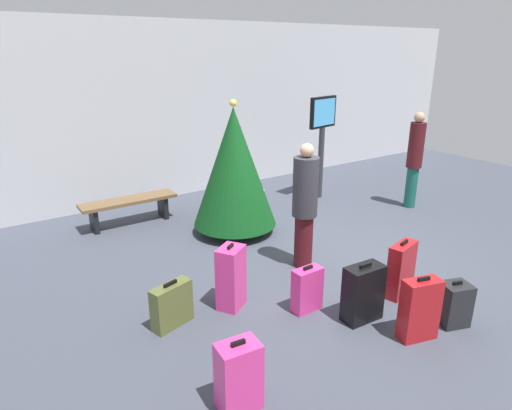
{
  "coord_description": "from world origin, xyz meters",
  "views": [
    {
      "loc": [
        -4.35,
        -4.21,
        3.02
      ],
      "look_at": [
        -0.99,
        0.77,
        0.9
      ],
      "focal_mm": 31.04,
      "sensor_mm": 36.0,
      "label": 1
    }
  ],
  "objects_px": {
    "suitcase_2": "(172,305)",
    "holiday_tree": "(234,167)",
    "suitcase_6": "(401,269)",
    "suitcase_7": "(420,309)",
    "waiting_bench": "(129,205)",
    "suitcase_3": "(231,278)",
    "suitcase_0": "(307,290)",
    "suitcase_4": "(239,376)",
    "traveller_0": "(415,157)",
    "suitcase_1": "(363,293)",
    "suitcase_5": "(454,304)",
    "flight_info_kiosk": "(322,130)",
    "traveller_1": "(305,204)"
  },
  "relations": [
    {
      "from": "suitcase_0",
      "to": "suitcase_6",
      "type": "relative_size",
      "value": 0.79
    },
    {
      "from": "suitcase_3",
      "to": "traveller_0",
      "type": "bearing_deg",
      "value": 13.31
    },
    {
      "from": "suitcase_3",
      "to": "suitcase_5",
      "type": "relative_size",
      "value": 1.51
    },
    {
      "from": "suitcase_2",
      "to": "suitcase_6",
      "type": "xyz_separation_m",
      "value": [
        2.72,
        -1.01,
        0.1
      ]
    },
    {
      "from": "suitcase_7",
      "to": "suitcase_0",
      "type": "bearing_deg",
      "value": 120.43
    },
    {
      "from": "flight_info_kiosk",
      "to": "suitcase_4",
      "type": "bearing_deg",
      "value": -138.29
    },
    {
      "from": "suitcase_4",
      "to": "suitcase_5",
      "type": "height_order",
      "value": "suitcase_4"
    },
    {
      "from": "flight_info_kiosk",
      "to": "suitcase_0",
      "type": "relative_size",
      "value": 3.58
    },
    {
      "from": "traveller_0",
      "to": "suitcase_0",
      "type": "height_order",
      "value": "traveller_0"
    },
    {
      "from": "traveller_0",
      "to": "suitcase_3",
      "type": "distance_m",
      "value": 5.08
    },
    {
      "from": "flight_info_kiosk",
      "to": "suitcase_5",
      "type": "relative_size",
      "value": 3.85
    },
    {
      "from": "traveller_1",
      "to": "suitcase_6",
      "type": "distance_m",
      "value": 1.55
    },
    {
      "from": "suitcase_7",
      "to": "suitcase_6",
      "type": "bearing_deg",
      "value": 50.78
    },
    {
      "from": "suitcase_5",
      "to": "suitcase_6",
      "type": "height_order",
      "value": "suitcase_6"
    },
    {
      "from": "traveller_0",
      "to": "waiting_bench",
      "type": "bearing_deg",
      "value": 155.95
    },
    {
      "from": "traveller_0",
      "to": "suitcase_7",
      "type": "height_order",
      "value": "traveller_0"
    },
    {
      "from": "suitcase_1",
      "to": "suitcase_6",
      "type": "height_order",
      "value": "suitcase_6"
    },
    {
      "from": "holiday_tree",
      "to": "suitcase_3",
      "type": "relative_size",
      "value": 2.73
    },
    {
      "from": "suitcase_1",
      "to": "suitcase_5",
      "type": "distance_m",
      "value": 1.04
    },
    {
      "from": "suitcase_4",
      "to": "suitcase_7",
      "type": "distance_m",
      "value": 2.17
    },
    {
      "from": "flight_info_kiosk",
      "to": "suitcase_5",
      "type": "bearing_deg",
      "value": -113.01
    },
    {
      "from": "suitcase_0",
      "to": "suitcase_4",
      "type": "height_order",
      "value": "suitcase_4"
    },
    {
      "from": "flight_info_kiosk",
      "to": "suitcase_1",
      "type": "distance_m",
      "value": 4.73
    },
    {
      "from": "traveller_1",
      "to": "suitcase_5",
      "type": "height_order",
      "value": "traveller_1"
    },
    {
      "from": "traveller_0",
      "to": "suitcase_7",
      "type": "relative_size",
      "value": 2.54
    },
    {
      "from": "suitcase_0",
      "to": "suitcase_4",
      "type": "xyz_separation_m",
      "value": [
        -1.51,
        -0.86,
        0.05
      ]
    },
    {
      "from": "waiting_bench",
      "to": "flight_info_kiosk",
      "type": "bearing_deg",
      "value": -10.87
    },
    {
      "from": "suitcase_5",
      "to": "holiday_tree",
      "type": "bearing_deg",
      "value": 99.75
    },
    {
      "from": "holiday_tree",
      "to": "waiting_bench",
      "type": "bearing_deg",
      "value": 135.3
    },
    {
      "from": "suitcase_0",
      "to": "suitcase_7",
      "type": "height_order",
      "value": "suitcase_7"
    },
    {
      "from": "traveller_0",
      "to": "suitcase_1",
      "type": "distance_m",
      "value": 4.45
    },
    {
      "from": "suitcase_7",
      "to": "suitcase_2",
      "type": "bearing_deg",
      "value": 141.13
    },
    {
      "from": "holiday_tree",
      "to": "suitcase_2",
      "type": "distance_m",
      "value": 2.99
    },
    {
      "from": "suitcase_0",
      "to": "suitcase_2",
      "type": "relative_size",
      "value": 1.06
    },
    {
      "from": "waiting_bench",
      "to": "suitcase_7",
      "type": "bearing_deg",
      "value": -73.77
    },
    {
      "from": "waiting_bench",
      "to": "suitcase_3",
      "type": "relative_size",
      "value": 2.04
    },
    {
      "from": "flight_info_kiosk",
      "to": "suitcase_4",
      "type": "xyz_separation_m",
      "value": [
        -4.59,
        -4.09,
        -1.13
      ]
    },
    {
      "from": "suitcase_2",
      "to": "holiday_tree",
      "type": "bearing_deg",
      "value": 43.9
    },
    {
      "from": "flight_info_kiosk",
      "to": "waiting_bench",
      "type": "xyz_separation_m",
      "value": [
        -3.91,
        0.75,
        -1.09
      ]
    },
    {
      "from": "holiday_tree",
      "to": "traveller_0",
      "type": "distance_m",
      "value": 3.72
    },
    {
      "from": "waiting_bench",
      "to": "suitcase_1",
      "type": "distance_m",
      "value": 4.66
    },
    {
      "from": "suitcase_2",
      "to": "suitcase_7",
      "type": "distance_m",
      "value": 2.75
    },
    {
      "from": "waiting_bench",
      "to": "suitcase_1",
      "type": "height_order",
      "value": "suitcase_1"
    },
    {
      "from": "suitcase_5",
      "to": "suitcase_6",
      "type": "xyz_separation_m",
      "value": [
        0.02,
        0.78,
        0.1
      ]
    },
    {
      "from": "flight_info_kiosk",
      "to": "suitcase_7",
      "type": "relative_size",
      "value": 2.84
    },
    {
      "from": "suitcase_0",
      "to": "suitcase_5",
      "type": "relative_size",
      "value": 1.08
    },
    {
      "from": "flight_info_kiosk",
      "to": "suitcase_5",
      "type": "xyz_separation_m",
      "value": [
        -1.87,
        -4.39,
        -1.2
      ]
    },
    {
      "from": "flight_info_kiosk",
      "to": "suitcase_6",
      "type": "xyz_separation_m",
      "value": [
        -1.85,
        -3.62,
        -1.1
      ]
    },
    {
      "from": "suitcase_0",
      "to": "suitcase_3",
      "type": "relative_size",
      "value": 0.71
    },
    {
      "from": "traveller_1",
      "to": "suitcase_2",
      "type": "relative_size",
      "value": 3.25
    }
  ]
}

